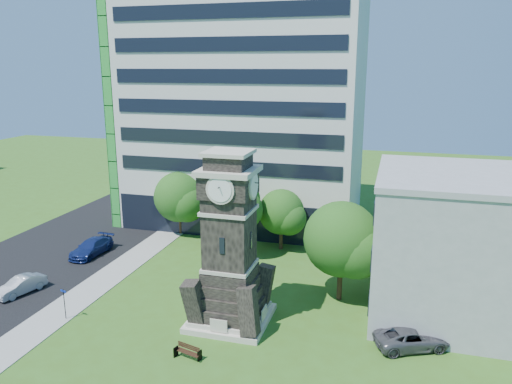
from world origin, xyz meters
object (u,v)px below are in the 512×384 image
(clock_tower, at_px, (230,251))
(street_sign, at_px, (64,301))
(car_street_mid, at_px, (21,286))
(car_east_lot, at_px, (412,338))
(car_street_north, at_px, (91,247))
(park_bench, at_px, (188,351))

(clock_tower, bearing_deg, street_sign, -165.04)
(car_street_mid, relative_size, car_east_lot, 0.84)
(clock_tower, distance_m, car_street_north, 19.41)
(car_street_mid, xyz_separation_m, street_sign, (6.06, -2.62, 0.79))
(park_bench, bearing_deg, street_sign, -176.71)
(car_street_north, relative_size, park_bench, 3.02)
(clock_tower, xyz_separation_m, car_street_mid, (-17.46, -0.42, -4.62))
(street_sign, bearing_deg, car_street_mid, 171.35)
(car_street_north, bearing_deg, car_street_mid, -90.13)
(clock_tower, height_order, car_east_lot, clock_tower)
(car_street_mid, xyz_separation_m, park_bench, (16.43, -4.73, -0.20))
(car_street_north, bearing_deg, park_bench, -37.00)
(clock_tower, distance_m, street_sign, 12.41)
(car_east_lot, height_order, park_bench, car_east_lot)
(clock_tower, xyz_separation_m, car_east_lot, (12.30, -0.13, -4.62))
(clock_tower, xyz_separation_m, car_street_north, (-16.90, 8.40, -4.54))
(clock_tower, bearing_deg, park_bench, -101.34)
(car_street_north, bearing_deg, clock_tower, -22.94)
(park_bench, xyz_separation_m, street_sign, (-10.37, 2.10, 0.99))
(car_street_north, xyz_separation_m, park_bench, (15.87, -13.55, -0.28))
(car_street_mid, bearing_deg, car_street_north, 102.44)
(car_street_mid, distance_m, car_east_lot, 29.77)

